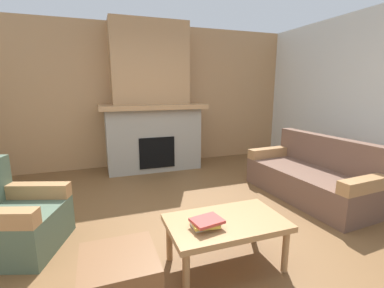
# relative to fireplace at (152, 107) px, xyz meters

# --- Properties ---
(ground) EXTENTS (9.00, 9.00, 0.00)m
(ground) POSITION_rel_fireplace_xyz_m (0.00, -2.62, -1.16)
(ground) COLOR brown
(wall_back_wood_panel) EXTENTS (6.00, 0.12, 2.70)m
(wall_back_wood_panel) POSITION_rel_fireplace_xyz_m (0.00, 0.38, 0.19)
(wall_back_wood_panel) COLOR tan
(wall_back_wood_panel) RESTS_ON ground
(fireplace) EXTENTS (1.90, 0.82, 2.70)m
(fireplace) POSITION_rel_fireplace_xyz_m (0.00, 0.00, 0.00)
(fireplace) COLOR gray
(fireplace) RESTS_ON ground
(couch) EXTENTS (0.96, 1.85, 0.85)m
(couch) POSITION_rel_fireplace_xyz_m (1.84, -2.19, -0.88)
(couch) COLOR brown
(couch) RESTS_ON ground
(armchair) EXTENTS (0.96, 0.96, 0.85)m
(armchair) POSITION_rel_fireplace_xyz_m (-1.82, -2.25, -0.87)
(armchair) COLOR #4C604C
(armchair) RESTS_ON ground
(coffee_table) EXTENTS (1.00, 0.60, 0.43)m
(coffee_table) POSITION_rel_fireplace_xyz_m (-0.01, -3.15, -0.79)
(coffee_table) COLOR #A87A4C
(coffee_table) RESTS_ON ground
(ottoman) EXTENTS (0.52, 0.52, 0.40)m
(ottoman) POSITION_rel_fireplace_xyz_m (-0.91, -3.31, -0.96)
(ottoman) COLOR brown
(ottoman) RESTS_ON ground
(book_stack_near_edge) EXTENTS (0.27, 0.24, 0.08)m
(book_stack_near_edge) POSITION_rel_fireplace_xyz_m (-0.22, -3.20, -0.69)
(book_stack_near_edge) COLOR beige
(book_stack_near_edge) RESTS_ON coffee_table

